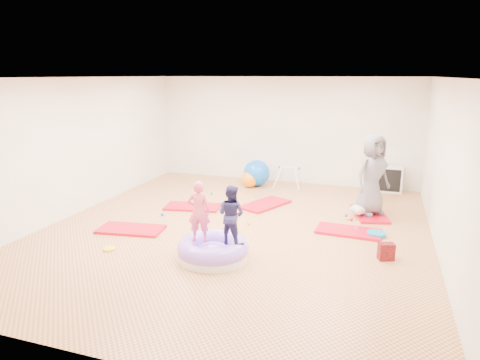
% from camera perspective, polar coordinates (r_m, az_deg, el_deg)
% --- Properties ---
extents(room, '(7.01, 8.01, 2.81)m').
position_cam_1_polar(room, '(7.74, -0.71, 3.09)').
color(room, tan).
rests_on(room, ground).
extents(gym_mat_front_left, '(1.28, 0.77, 0.05)m').
position_cam_1_polar(gym_mat_front_left, '(8.33, -14.34, -6.38)').
color(gym_mat_front_left, red).
rests_on(gym_mat_front_left, ground).
extents(gym_mat_mid_left, '(1.26, 0.78, 0.05)m').
position_cam_1_polar(gym_mat_mid_left, '(9.46, -6.34, -3.57)').
color(gym_mat_mid_left, red).
rests_on(gym_mat_mid_left, ground).
extents(gym_mat_center_back, '(1.04, 1.34, 0.05)m').
position_cam_1_polar(gym_mat_center_back, '(9.59, 3.38, -3.26)').
color(gym_mat_center_back, red).
rests_on(gym_mat_center_back, ground).
extents(gym_mat_right, '(1.20, 0.64, 0.05)m').
position_cam_1_polar(gym_mat_right, '(8.23, 14.30, -6.64)').
color(gym_mat_right, red).
rests_on(gym_mat_right, ground).
extents(gym_mat_rear_right, '(0.87, 1.28, 0.05)m').
position_cam_1_polar(gym_mat_rear_right, '(9.34, 16.85, -4.34)').
color(gym_mat_rear_right, red).
rests_on(gym_mat_rear_right, ground).
extents(inflatable_cushion, '(1.14, 1.14, 0.36)m').
position_cam_1_polar(inflatable_cushion, '(6.89, -3.61, -9.30)').
color(inflatable_cushion, white).
rests_on(inflatable_cushion, ground).
extents(child_pink, '(0.40, 0.30, 0.98)m').
position_cam_1_polar(child_pink, '(6.71, -5.51, -3.76)').
color(child_pink, '#EB5577').
rests_on(child_pink, inflatable_cushion).
extents(child_navy, '(0.53, 0.45, 0.94)m').
position_cam_1_polar(child_navy, '(6.59, -1.20, -4.23)').
color(child_navy, navy).
rests_on(child_navy, inflatable_cushion).
extents(adult_caregiver, '(0.94, 0.95, 1.66)m').
position_cam_1_polar(adult_caregiver, '(9.08, 17.22, 0.70)').
color(adult_caregiver, slate).
rests_on(adult_caregiver, gym_mat_rear_right).
extents(infant, '(0.37, 0.37, 0.22)m').
position_cam_1_polar(infant, '(9.09, 15.56, -3.86)').
color(infant, '#A3C3E5').
rests_on(infant, gym_mat_rear_right).
extents(ball_pit_balls, '(3.94, 3.86, 0.06)m').
position_cam_1_polar(ball_pit_balls, '(8.67, 3.81, -5.11)').
color(ball_pit_balls, green).
rests_on(ball_pit_balls, ground).
extents(exercise_ball_blue, '(0.69, 0.69, 0.69)m').
position_cam_1_polar(exercise_ball_blue, '(11.20, 2.24, 0.94)').
color(exercise_ball_blue, blue).
rests_on(exercise_ball_blue, ground).
extents(exercise_ball_orange, '(0.42, 0.42, 0.42)m').
position_cam_1_polar(exercise_ball_orange, '(11.06, 1.26, 0.08)').
color(exercise_ball_orange, orange).
rests_on(exercise_ball_orange, ground).
extents(infant_play_gym, '(0.70, 0.66, 0.54)m').
position_cam_1_polar(infant_play_gym, '(11.10, 6.54, 0.83)').
color(infant_play_gym, silver).
rests_on(infant_play_gym, ground).
extents(cube_shelf, '(0.64, 0.32, 0.64)m').
position_cam_1_polar(cube_shelf, '(11.25, 19.22, 0.12)').
color(cube_shelf, silver).
rests_on(cube_shelf, ground).
extents(balance_disc, '(0.33, 0.33, 0.07)m').
position_cam_1_polar(balance_disc, '(8.19, 17.73, -6.89)').
color(balance_disc, '#0D79A7').
rests_on(balance_disc, ground).
extents(backpack, '(0.28, 0.23, 0.28)m').
position_cam_1_polar(backpack, '(7.20, 18.91, -9.02)').
color(backpack, maroon).
rests_on(backpack, ground).
extents(yellow_toy, '(0.22, 0.22, 0.03)m').
position_cam_1_polar(yellow_toy, '(7.56, -17.02, -8.75)').
color(yellow_toy, yellow).
rests_on(yellow_toy, ground).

